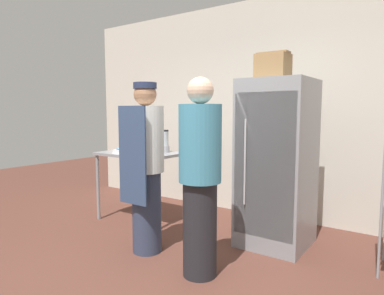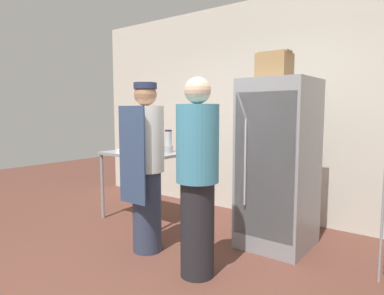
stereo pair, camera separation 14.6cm
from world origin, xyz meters
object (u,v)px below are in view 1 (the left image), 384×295
object	(u,v)px
refrigerator	(277,163)
blender_pitcher	(165,142)
person_baker	(146,166)
donut_box	(127,150)
binder_stack	(138,147)
person_customer	(200,177)
cardboard_storage_box	(273,66)

from	to	relation	value
refrigerator	blender_pitcher	xyz separation A→B (m)	(-1.54, -0.03, 0.15)
blender_pitcher	person_baker	xyz separation A→B (m)	(0.52, -0.94, -0.14)
donut_box	binder_stack	xyz separation A→B (m)	(-0.18, 0.39, -0.00)
refrigerator	binder_stack	bearing A→B (deg)	-179.32
refrigerator	person_customer	xyz separation A→B (m)	(-0.28, -1.09, -0.00)
refrigerator	blender_pitcher	size ratio (longest dim) A/B	6.01
blender_pitcher	binder_stack	world-z (taller)	blender_pitcher
refrigerator	person_baker	xyz separation A→B (m)	(-1.02, -0.97, 0.01)
donut_box	cardboard_storage_box	distance (m)	2.09
donut_box	person_customer	xyz separation A→B (m)	(1.59, -0.67, -0.07)
binder_stack	blender_pitcher	bearing A→B (deg)	-1.02
person_customer	person_baker	bearing A→B (deg)	171.13
binder_stack	person_baker	distance (m)	1.40
donut_box	binder_stack	size ratio (longest dim) A/B	0.94
person_customer	refrigerator	bearing A→B (deg)	75.82
binder_stack	person_customer	bearing A→B (deg)	-30.99
blender_pitcher	person_baker	distance (m)	1.08
person_baker	refrigerator	bearing A→B (deg)	43.59
refrigerator	person_customer	world-z (taller)	refrigerator
refrigerator	person_baker	distance (m)	1.41
person_customer	binder_stack	bearing A→B (deg)	149.01
donut_box	refrigerator	bearing A→B (deg)	12.63
refrigerator	cardboard_storage_box	world-z (taller)	cardboard_storage_box
refrigerator	person_baker	size ratio (longest dim) A/B	1.03
donut_box	person_baker	xyz separation A→B (m)	(0.84, -0.56, -0.06)
person_baker	blender_pitcher	bearing A→B (deg)	118.80
refrigerator	binder_stack	size ratio (longest dim) A/B	5.68
blender_pitcher	person_baker	world-z (taller)	person_baker
blender_pitcher	cardboard_storage_box	xyz separation A→B (m)	(1.49, -0.02, 0.89)
donut_box	blender_pitcher	distance (m)	0.51
cardboard_storage_box	person_customer	size ratio (longest dim) A/B	0.19
refrigerator	donut_box	world-z (taller)	refrigerator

